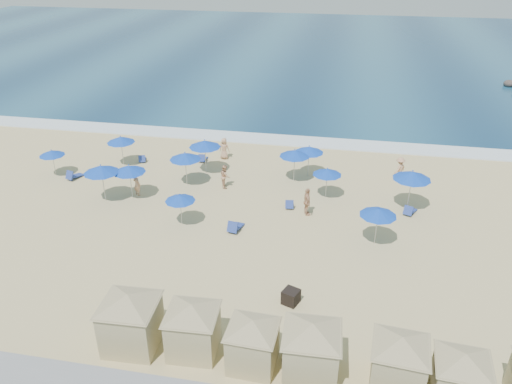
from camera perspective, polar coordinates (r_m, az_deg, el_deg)
ground at (r=29.40m, az=-1.38°, el=-4.91°), size 160.00×160.00×0.00m
ocean at (r=81.03m, az=7.04°, el=15.89°), size 160.00×80.00×0.06m
surf_line at (r=43.11m, az=2.92°, el=5.95°), size 160.00×2.50×0.08m
trash_bin at (r=24.27m, az=4.01°, el=-11.85°), size 0.93×0.93×0.72m
cabana_0 at (r=21.90m, az=-14.22°, el=-13.30°), size 4.71×4.71×2.96m
cabana_1 at (r=21.29m, az=-7.28°, el=-14.48°), size 4.29×4.29×2.69m
cabana_2 at (r=20.61m, az=-0.38°, el=-16.22°), size 4.05×4.05×2.54m
cabana_3 at (r=20.23m, az=6.40°, el=-16.75°), size 4.55×4.55×2.86m
cabana_4 at (r=20.52m, az=16.12°, el=-17.49°), size 4.27×4.27×2.69m
cabana_5 at (r=20.76m, az=22.48°, el=-18.42°), size 4.07×4.07×2.56m
umbrella_0 at (r=38.75m, az=-22.32°, el=4.16°), size 1.81×1.81×2.06m
umbrella_1 at (r=33.56m, az=-14.30°, el=2.57°), size 2.14×2.14×2.44m
umbrella_2 at (r=38.89m, az=-15.21°, el=5.80°), size 2.09×2.09×2.38m
umbrella_3 at (r=33.65m, az=-17.29°, el=2.50°), size 2.29×2.29×2.61m
umbrella_4 at (r=36.34m, az=-5.88°, el=5.50°), size 2.31×2.31×2.63m
umbrella_5 at (r=34.71m, az=-8.11°, el=4.08°), size 2.19×2.19×2.49m
umbrella_6 at (r=29.90m, az=-8.68°, el=-0.66°), size 1.83×1.83×2.08m
umbrella_7 at (r=35.04m, az=4.45°, el=4.45°), size 2.16×2.16×2.45m
umbrella_8 at (r=33.01m, az=8.15°, el=2.30°), size 1.91×1.91×2.17m
umbrella_9 at (r=35.91m, az=6.09°, el=4.85°), size 2.10×2.10×2.39m
umbrella_10 at (r=32.55m, az=17.42°, el=1.83°), size 2.39×2.39×2.73m
umbrella_11 at (r=28.38m, az=13.81°, el=-2.23°), size 2.08×2.08×2.37m
beach_chair_0 at (r=38.32m, az=-20.12°, el=1.79°), size 0.98×1.46×0.74m
beach_chair_1 at (r=39.84m, az=-12.87°, el=3.72°), size 0.85×1.23×0.62m
beach_chair_2 at (r=39.13m, az=-6.11°, el=3.86°), size 0.62×1.25×0.67m
beach_chair_3 at (r=29.71m, az=-2.43°, el=-3.96°), size 0.85×1.47×0.77m
beach_chair_4 at (r=32.27m, az=3.83°, el=-1.38°), size 0.66×1.22×0.64m
beach_chair_5 at (r=32.88m, az=17.15°, el=-2.04°), size 1.02×1.36×0.68m
beachgoer_0 at (r=34.42m, az=-13.46°, el=0.86°), size 0.68×0.58×1.58m
beachgoer_1 at (r=34.64m, az=-3.56°, el=1.83°), size 0.85×0.96×1.63m
beachgoer_2 at (r=31.18m, az=5.86°, el=-1.12°), size 0.77×1.16×1.82m
beachgoer_3 at (r=37.01m, az=16.09°, el=2.57°), size 1.19×1.28×1.74m
beachgoer_4 at (r=39.21m, az=-3.66°, el=4.99°), size 0.89×0.64×1.70m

